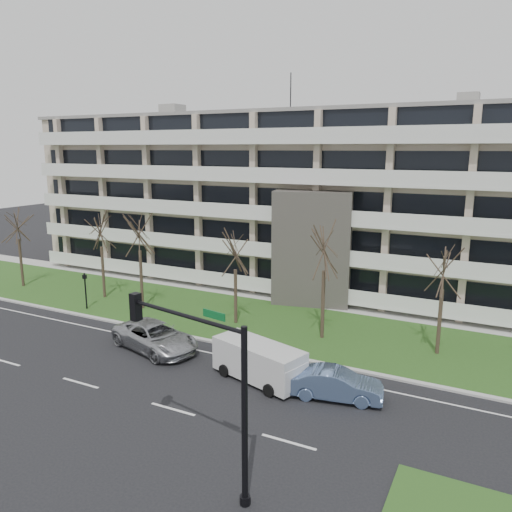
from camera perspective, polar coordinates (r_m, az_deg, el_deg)
The scene contains 17 objects.
ground at distance 25.20m, azimuth -9.47°, elevation -16.89°, with size 160.00×160.00×0.00m, color black.
grass_verge at distance 35.49m, azimuth 3.12°, elevation -7.83°, with size 90.00×10.00×0.06m, color #2B4F1A.
curb at distance 31.28m, azimuth -0.65°, elevation -10.59°, with size 90.00×0.35×0.12m, color #B2B2AD.
sidewalk at distance 40.32m, azimuth 6.29°, elevation -5.38°, with size 90.00×2.00×0.08m, color #B2B2AD.
lane_edge_line at distance 30.09m, azimuth -2.00°, elevation -11.67°, with size 90.00×0.12×0.01m, color white.
apartment_building at distance 45.14m, azimuth 9.59°, elevation 6.25°, with size 60.50×15.10×18.75m.
silver_pickup at distance 31.66m, azimuth -11.47°, elevation -9.03°, with size 2.81×6.09×1.69m, color #A6A7AD.
blue_sedan at distance 25.79m, azimuth 9.13°, elevation -14.26°, with size 1.61×4.61×1.52m, color #6985B6.
white_van at distance 27.06m, azimuth 0.41°, elevation -11.70°, with size 5.59×3.38×2.04m.
traffic_signal at distance 18.26m, azimuth -6.14°, elevation -13.08°, with size 5.80×1.46×6.82m.
pedestrian_signal at distance 40.40m, azimuth -18.93°, elevation -3.30°, with size 0.31×0.27×2.88m.
tree_0 at distance 48.49m, azimuth -25.67°, elevation 3.70°, with size 3.86×3.86×7.72m.
tree_1 at distance 42.29m, azimuth -17.39°, elevation 3.24°, with size 3.85×3.85×7.70m.
tree_2 at distance 38.40m, azimuth -13.26°, elevation 3.24°, with size 4.11×4.11×8.23m.
tree_3 at distance 34.34m, azimuth -2.40°, elevation 0.90°, with size 3.51×3.51×7.01m.
tree_4 at distance 31.63m, azimuth 7.86°, elevation 1.43°, with size 4.07×4.07×8.14m.
tree_5 at distance 30.98m, azimuth 20.71°, elevation -0.84°, with size 3.61×3.61×7.22m.
Camera 1 is at (13.34, -17.55, 12.21)m, focal length 35.00 mm.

